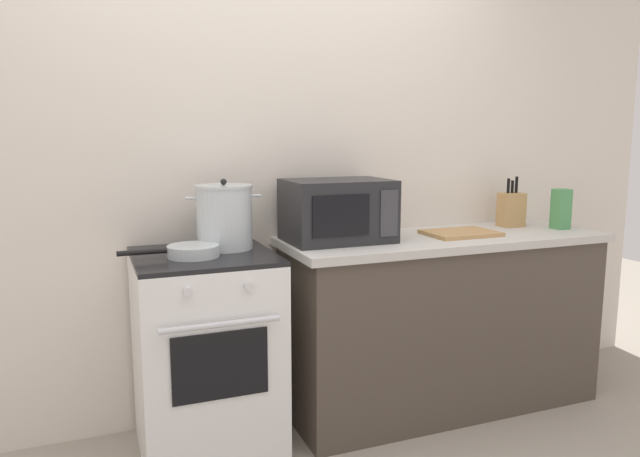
{
  "coord_description": "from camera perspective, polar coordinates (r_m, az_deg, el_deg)",
  "views": [
    {
      "loc": [
        -0.81,
        -1.95,
        1.44
      ],
      "look_at": [
        0.2,
        0.6,
        1.0
      ],
      "focal_mm": 33.31,
      "sensor_mm": 36.0,
      "label": 1
    }
  ],
  "objects": [
    {
      "name": "cutting_board",
      "position": [
        3.16,
        13.35,
        -0.43
      ],
      "size": [
        0.36,
        0.26,
        0.02
      ],
      "primitive_type": "cube",
      "color": "tan",
      "rests_on": "countertop_right"
    },
    {
      "name": "pasta_box",
      "position": [
        3.52,
        22.14,
        1.74
      ],
      "size": [
        0.08,
        0.08,
        0.22
      ],
      "primitive_type": "cube",
      "color": "#4C9356",
      "rests_on": "countertop_right"
    },
    {
      "name": "countertop_right",
      "position": [
        3.13,
        11.89,
        -1.01
      ],
      "size": [
        1.7,
        0.6,
        0.04
      ],
      "primitive_type": "cube",
      "color": "beige",
      "rests_on": "lower_cabinet_right"
    },
    {
      "name": "stock_pot",
      "position": [
        2.72,
        -9.17,
        1.12
      ],
      "size": [
        0.34,
        0.26,
        0.32
      ],
      "color": "silver",
      "rests_on": "stove"
    },
    {
      "name": "back_wall",
      "position": [
        3.13,
        -0.77,
        5.63
      ],
      "size": [
        4.4,
        0.1,
        2.5
      ],
      "primitive_type": "cube",
      "color": "silver",
      "rests_on": "ground_plane"
    },
    {
      "name": "microwave",
      "position": [
        2.88,
        1.7,
        1.74
      ],
      "size": [
        0.5,
        0.37,
        0.3
      ],
      "color": "#232326",
      "rests_on": "countertop_right"
    },
    {
      "name": "stove",
      "position": [
        2.77,
        -10.84,
        -11.78
      ],
      "size": [
        0.6,
        0.64,
        0.92
      ],
      "color": "white",
      "rests_on": "ground_plane"
    },
    {
      "name": "knife_block",
      "position": [
        3.51,
        17.89,
        1.78
      ],
      "size": [
        0.13,
        0.1,
        0.28
      ],
      "color": "tan",
      "rests_on": "countertop_right"
    },
    {
      "name": "lower_cabinet_right",
      "position": [
        3.24,
        11.62,
        -9.04
      ],
      "size": [
        1.64,
        0.56,
        0.88
      ],
      "primitive_type": "cube",
      "color": "#4C4238",
      "rests_on": "ground_plane"
    },
    {
      "name": "frying_pan",
      "position": [
        2.58,
        -12.25,
        -2.12
      ],
      "size": [
        0.42,
        0.22,
        0.05
      ],
      "color": "silver",
      "rests_on": "stove"
    }
  ]
}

